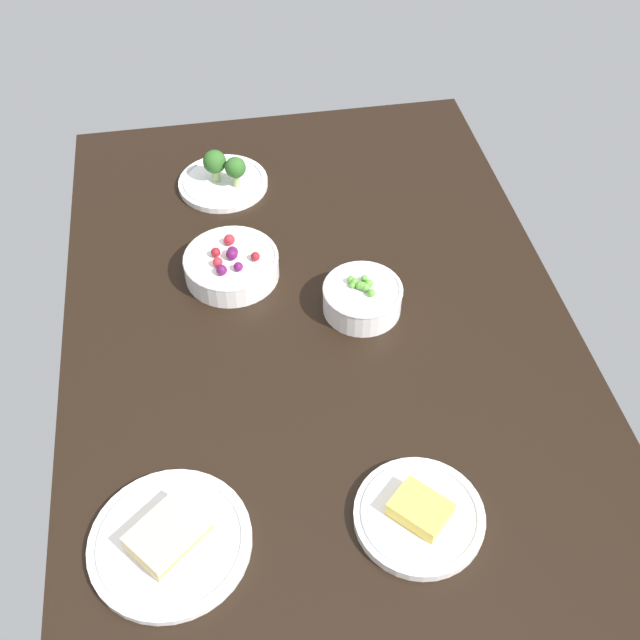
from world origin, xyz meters
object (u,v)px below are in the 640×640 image
Objects in this scene: bowl_peas at (362,297)px; plate_broccoli at (223,178)px; bowl_berries at (231,265)px; plate_cheese at (419,515)px; plate_sandwich at (170,540)px.

plate_broccoli is (39.47, 21.05, -0.82)cm from bowl_peas.
plate_broccoli is at bearing 28.07° from bowl_peas.
bowl_berries is 0.94× the size of plate_broccoli.
bowl_peas is at bearing -151.93° from plate_broccoli.
bowl_berries is at bearing 21.42° from plate_cheese.
plate_cheese is at bearing 179.24° from bowl_peas.
plate_broccoli reaches higher than bowl_peas.
bowl_berries reaches higher than plate_cheese.
plate_sandwich reaches higher than plate_cheese.
plate_cheese is at bearing -158.58° from bowl_berries.
plate_broccoli reaches higher than bowl_berries.
plate_cheese is 83.71cm from plate_broccoli.
bowl_berries is 26.92cm from plate_broccoli.
bowl_peas is 44.74cm from plate_broccoli.
plate_broccoli reaches higher than plate_cheese.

